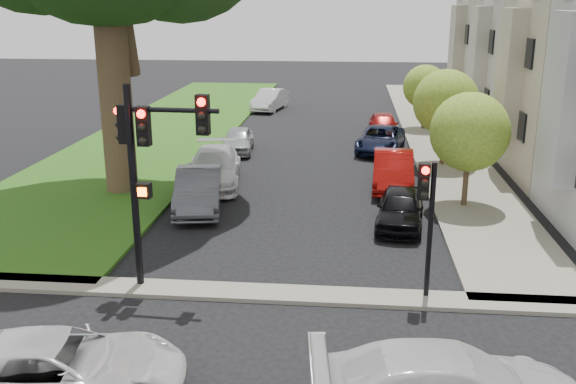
# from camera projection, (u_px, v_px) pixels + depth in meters

# --- Properties ---
(ground) EXTENTS (140.00, 140.00, 0.00)m
(ground) POSITION_uv_depth(u_px,v_px,m) (268.00, 333.00, 15.19)
(ground) COLOR black
(ground) RESTS_ON ground
(grass_strip) EXTENTS (8.00, 44.00, 0.12)m
(grass_strip) POSITION_uv_depth(u_px,v_px,m) (171.00, 129.00, 38.89)
(grass_strip) COLOR #286111
(grass_strip) RESTS_ON ground
(sidewalk_right) EXTENTS (3.50, 44.00, 0.12)m
(sidewalk_right) POSITION_uv_depth(u_px,v_px,m) (434.00, 134.00, 37.42)
(sidewalk_right) COLOR slate
(sidewalk_right) RESTS_ON ground
(sidewalk_cross) EXTENTS (60.00, 1.00, 0.12)m
(sidewalk_cross) POSITION_uv_depth(u_px,v_px,m) (277.00, 294.00, 17.08)
(sidewalk_cross) COLOR slate
(sidewalk_cross) RESTS_ON ground
(house_c) EXTENTS (7.70, 7.55, 15.97)m
(house_c) POSITION_uv_depth(u_px,v_px,m) (554.00, 12.00, 33.96)
(house_c) COLOR #ABA9A7
(house_c) RESTS_ON ground
(house_d) EXTENTS (7.70, 7.55, 15.97)m
(house_d) POSITION_uv_depth(u_px,v_px,m) (519.00, 10.00, 41.11)
(house_d) COLOR #99978D
(house_d) RESTS_ON ground
(small_tree_a) EXTENTS (2.93, 2.93, 4.39)m
(small_tree_a) POSITION_uv_depth(u_px,v_px,m) (470.00, 132.00, 23.53)
(small_tree_a) COLOR #4E4126
(small_tree_a) RESTS_ON ground
(small_tree_b) EXTENTS (3.04, 3.04, 4.56)m
(small_tree_b) POSITION_uv_depth(u_px,v_px,m) (446.00, 102.00, 29.56)
(small_tree_b) COLOR #4E4126
(small_tree_b) RESTS_ON ground
(small_tree_c) EXTENTS (2.61, 2.61, 3.92)m
(small_tree_c) POSITION_uv_depth(u_px,v_px,m) (425.00, 87.00, 38.10)
(small_tree_c) COLOR #4E4126
(small_tree_c) RESTS_ON ground
(traffic_signal_main) EXTENTS (2.71, 0.70, 5.56)m
(traffic_signal_main) POSITION_uv_depth(u_px,v_px,m) (148.00, 151.00, 16.53)
(traffic_signal_main) COLOR black
(traffic_signal_main) RESTS_ON ground
(traffic_signal_secondary) EXTENTS (0.48, 0.39, 3.72)m
(traffic_signal_secondary) POSITION_uv_depth(u_px,v_px,m) (427.00, 206.00, 16.18)
(traffic_signal_secondary) COLOR black
(traffic_signal_secondary) RESTS_ON ground
(car_cross_near) EXTENTS (5.26, 2.99, 1.39)m
(car_cross_near) POSITION_uv_depth(u_px,v_px,m) (58.00, 370.00, 12.44)
(car_cross_near) COLOR silver
(car_cross_near) RESTS_ON ground
(car_parked_0) EXTENTS (1.99, 4.03, 1.32)m
(car_parked_0) POSITION_uv_depth(u_px,v_px,m) (400.00, 208.00, 22.16)
(car_parked_0) COLOR black
(car_parked_0) RESTS_ON ground
(car_parked_1) EXTENTS (1.84, 4.70, 1.52)m
(car_parked_1) POSITION_uv_depth(u_px,v_px,m) (393.00, 170.00, 26.72)
(car_parked_1) COLOR maroon
(car_parked_1) RESTS_ON ground
(car_parked_2) EXTENTS (2.95, 4.99, 1.30)m
(car_parked_2) POSITION_uv_depth(u_px,v_px,m) (381.00, 139.00, 33.17)
(car_parked_2) COLOR black
(car_parked_2) RESTS_ON ground
(car_parked_3) EXTENTS (1.65, 4.03, 1.37)m
(car_parked_3) POSITION_uv_depth(u_px,v_px,m) (383.00, 125.00, 36.77)
(car_parked_3) COLOR maroon
(car_parked_3) RESTS_ON ground
(car_parked_5) EXTENTS (2.43, 4.89, 1.54)m
(car_parked_5) POSITION_uv_depth(u_px,v_px,m) (199.00, 190.00, 23.93)
(car_parked_5) COLOR #3F4247
(car_parked_5) RESTS_ON ground
(car_parked_6) EXTENTS (2.91, 5.58, 1.55)m
(car_parked_6) POSITION_uv_depth(u_px,v_px,m) (214.00, 167.00, 27.13)
(car_parked_6) COLOR silver
(car_parked_6) RESTS_ON ground
(car_parked_7) EXTENTS (1.82, 3.86, 1.28)m
(car_parked_7) POSITION_uv_depth(u_px,v_px,m) (238.00, 140.00, 33.03)
(car_parked_7) COLOR #999BA0
(car_parked_7) RESTS_ON ground
(car_parked_9) EXTENTS (2.35, 4.68, 1.47)m
(car_parked_9) POSITION_uv_depth(u_px,v_px,m) (270.00, 100.00, 45.63)
(car_parked_9) COLOR silver
(car_parked_9) RESTS_ON ground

